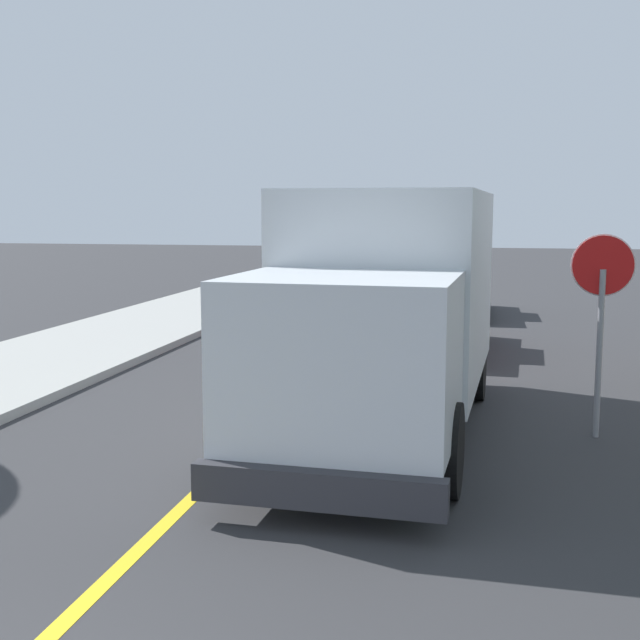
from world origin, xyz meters
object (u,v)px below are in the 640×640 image
Objects in this scene: stop_sign at (602,296)px; parked_car_mid at (457,286)px; parked_car_near at (432,312)px; box_truck at (389,299)px.

parked_car_mid is at bearing 100.48° from stop_sign.
parked_car_near is 6.89m from stop_sign.
parked_car_near is 6.15m from parked_car_mid.
box_truck is 1.65× the size of parked_car_mid.
box_truck is at bearing -91.99° from parked_car_mid.
box_truck is 12.58m from parked_car_mid.
parked_car_mid is (0.44, 12.54, -0.97)m from box_truck.
box_truck is at bearing -91.49° from parked_car_near.
box_truck is 2.75× the size of stop_sign.
parked_car_near is at bearing 112.21° from stop_sign.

